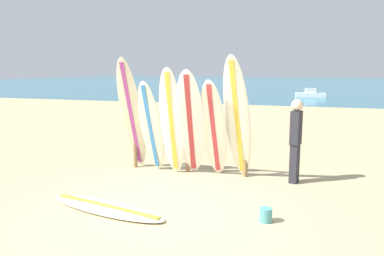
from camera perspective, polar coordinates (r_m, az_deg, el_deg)
name	(u,v)px	position (r m, az deg, el deg)	size (l,w,h in m)	color
ground_plane	(160,212)	(6.04, -4.85, -12.73)	(120.00, 120.00, 0.00)	tan
ocean_water	(295,83)	(63.26, 15.54, 6.71)	(120.00, 80.00, 0.01)	teal
surfboard_rack	(188,138)	(8.09, -0.64, -1.54)	(2.63, 0.09, 1.18)	olive
surfboard_leaning_far_left	(132,115)	(8.23, -9.20, 1.99)	(0.55, 1.03, 2.49)	beige
surfboard_leaning_left	(151,127)	(8.08, -6.29, 0.19)	(0.64, 0.71, 2.00)	beige
surfboard_leaning_center_left	(172,122)	(7.74, -3.09, 0.88)	(0.53, 0.66, 2.28)	white
surfboard_leaning_center	(190,124)	(7.56, -0.25, 0.55)	(0.72, 1.14, 2.24)	white
surfboard_leaning_center_right	(214,129)	(7.54, 3.37, -0.22)	(0.53, 0.94, 2.05)	white
surfboard_leaning_right	(238,119)	(7.38, 6.98, 1.35)	(0.64, 1.09, 2.52)	silver
surfboard_lying_on_sand	(106,208)	(6.27, -12.97, -11.78)	(2.30, 1.03, 0.08)	silver
beachgoer_standing	(296,137)	(7.55, 15.56, -1.40)	(0.23, 0.30, 1.66)	#26262D
small_boat_offshore	(310,94)	(30.79, 17.64, 4.95)	(2.34, 1.16, 0.71)	silver
sand_bucket	(266,215)	(5.75, 11.23, -12.92)	(0.19, 0.19, 0.21)	teal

